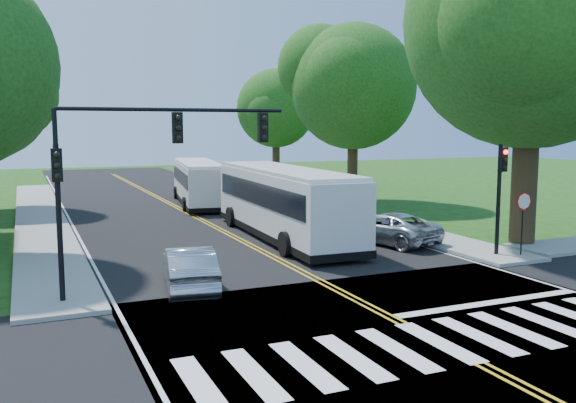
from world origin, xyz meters
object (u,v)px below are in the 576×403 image
suv (388,228)px  dark_sedan (311,211)px  bus_lead (284,201)px  hatchback (190,268)px  signal_nw (139,155)px  bus_follow (198,182)px  signal_ne (500,184)px

suv → dark_sedan: (-0.74, 6.48, -0.05)m
bus_lead → hatchback: (-6.39, -7.22, -1.03)m
signal_nw → suv: 13.05m
bus_follow → suv: bus_follow is taller
bus_lead → bus_follow: bus_lead is taller
bus_lead → hatchback: bearing=50.9°
bus_lead → bus_follow: (-0.32, 13.92, -0.22)m
bus_follow → suv: bearing=112.5°
bus_follow → dark_sedan: 11.02m
signal_ne → dark_sedan: bearing=105.8°
bus_lead → bus_follow: 13.93m
hatchback → bus_lead: bearing=-122.4°
bus_follow → hatchback: 22.01m
signal_ne → signal_nw: bearing=-180.0°
signal_nw → signal_ne: 14.13m
signal_ne → suv: signal_ne is taller
signal_nw → suv: size_ratio=1.44×
signal_nw → bus_follow: (7.59, 21.34, -2.85)m
signal_nw → bus_lead: bearing=43.2°
signal_ne → bus_lead: (-6.15, 7.41, -1.22)m
bus_follow → suv: size_ratio=2.29×
suv → hatchback: bearing=7.3°
hatchback → dark_sedan: (9.46, 10.69, -0.06)m
hatchback → suv: hatchback is taller
dark_sedan → signal_nw: bearing=50.7°
bus_lead → hatchback: size_ratio=2.99×
signal_ne → hatchback: 12.74m
bus_lead → suv: bus_lead is taller
signal_nw → dark_sedan: signal_nw is taller
bus_follow → dark_sedan: bus_follow is taller
signal_nw → hatchback: 3.97m
hatchback → signal_ne: bearing=-171.8°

